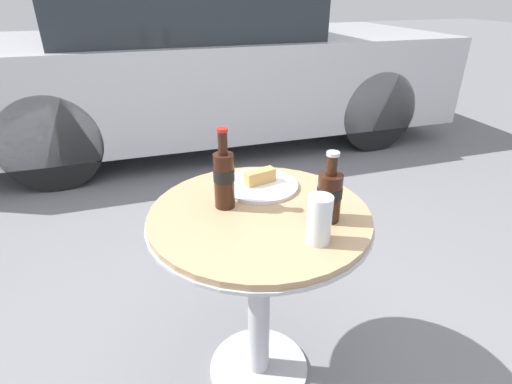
{
  "coord_description": "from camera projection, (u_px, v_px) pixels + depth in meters",
  "views": [
    {
      "loc": [
        -0.33,
        -1.0,
        1.32
      ],
      "look_at": [
        0.0,
        0.03,
        0.75
      ],
      "focal_mm": 28.0,
      "sensor_mm": 36.0,
      "label": 1
    }
  ],
  "objects": [
    {
      "name": "drinking_glass",
      "position": [
        319.0,
        222.0,
        1.05
      ],
      "size": [
        0.07,
        0.07,
        0.14
      ],
      "color": "black",
      "rests_on": "bistro_table"
    },
    {
      "name": "bistro_table",
      "position": [
        259.0,
        257.0,
        1.3
      ],
      "size": [
        0.69,
        0.69,
        0.7
      ],
      "color": "#B7B7BC",
      "rests_on": "ground_plane"
    },
    {
      "name": "parked_car",
      "position": [
        205.0,
        67.0,
        3.64
      ],
      "size": [
        4.19,
        1.71,
        1.36
      ],
      "color": "#B7B7BC",
      "rests_on": "ground_plane"
    },
    {
      "name": "cola_bottle_left",
      "position": [
        224.0,
        177.0,
        1.2
      ],
      "size": [
        0.06,
        0.06,
        0.25
      ],
      "color": "#33190F",
      "rests_on": "bistro_table"
    },
    {
      "name": "cola_bottle_right",
      "position": [
        329.0,
        194.0,
        1.14
      ],
      "size": [
        0.07,
        0.07,
        0.21
      ],
      "color": "#33190F",
      "rests_on": "bistro_table"
    },
    {
      "name": "lunch_plate_near",
      "position": [
        260.0,
        184.0,
        1.36
      ],
      "size": [
        0.26,
        0.26,
        0.06
      ],
      "color": "white",
      "rests_on": "bistro_table"
    },
    {
      "name": "ground_plane",
      "position": [
        259.0,
        369.0,
        1.54
      ],
      "size": [
        30.0,
        30.0,
        0.0
      ],
      "primitive_type": "plane",
      "color": "slate"
    }
  ]
}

